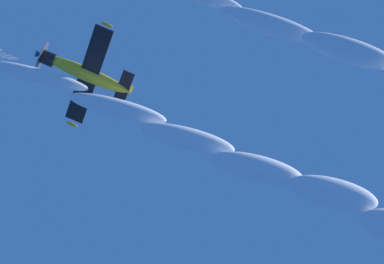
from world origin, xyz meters
name	(u,v)px	position (x,y,z in m)	size (l,w,h in m)	color
airplane_slot_tail	(84,73)	(-19.63, 3.42, 56.05)	(8.16, 8.91, 3.10)	gold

